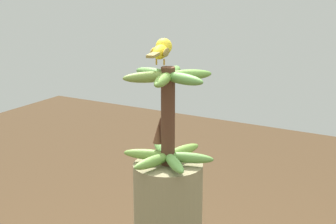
{
  "coord_description": "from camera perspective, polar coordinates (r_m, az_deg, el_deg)",
  "views": [
    {
      "loc": [
        -1.32,
        -0.76,
        1.64
      ],
      "look_at": [
        0.0,
        0.0,
        1.23
      ],
      "focal_mm": 56.94,
      "sensor_mm": 36.0,
      "label": 1
    }
  ],
  "objects": [
    {
      "name": "banana_bunch",
      "position": [
        1.58,
        -0.05,
        -0.61
      ],
      "size": [
        0.28,
        0.28,
        0.3
      ],
      "color": "#4C2D1E",
      "rests_on": "banana_tree"
    },
    {
      "name": "perched_bird",
      "position": [
        1.59,
        -0.7,
        6.68
      ],
      "size": [
        0.2,
        0.07,
        0.07
      ],
      "color": "#C68933",
      "rests_on": "banana_bunch"
    }
  ]
}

